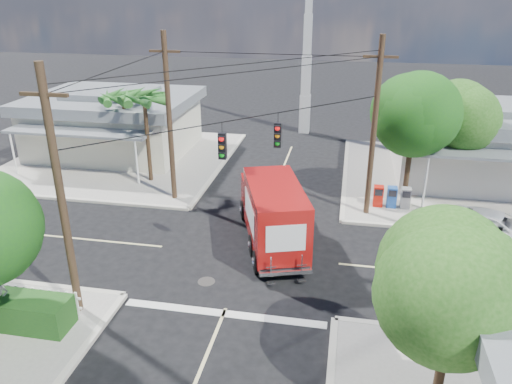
# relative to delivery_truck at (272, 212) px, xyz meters

# --- Properties ---
(ground) EXTENTS (120.00, 120.00, 0.00)m
(ground) POSITION_rel_delivery_truck_xyz_m (-0.89, -1.31, -1.57)
(ground) COLOR black
(ground) RESTS_ON ground
(sidewalk_ne) EXTENTS (14.12, 14.12, 0.14)m
(sidewalk_ne) POSITION_rel_delivery_truck_xyz_m (9.99, 9.57, -1.50)
(sidewalk_ne) COLOR gray
(sidewalk_ne) RESTS_ON ground
(sidewalk_nw) EXTENTS (14.12, 14.12, 0.14)m
(sidewalk_nw) POSITION_rel_delivery_truck_xyz_m (-11.77, 9.57, -1.50)
(sidewalk_nw) COLOR gray
(sidewalk_nw) RESTS_ON ground
(road_markings) EXTENTS (32.00, 32.00, 0.01)m
(road_markings) POSITION_rel_delivery_truck_xyz_m (-0.89, -2.79, -1.57)
(road_markings) COLOR beige
(road_markings) RESTS_ON ground
(building_ne) EXTENTS (11.80, 10.20, 4.50)m
(building_ne) POSITION_rel_delivery_truck_xyz_m (11.61, 10.65, 0.75)
(building_ne) COLOR silver
(building_ne) RESTS_ON sidewalk_ne
(building_nw) EXTENTS (10.80, 10.20, 4.30)m
(building_nw) POSITION_rel_delivery_truck_xyz_m (-12.89, 11.15, 0.65)
(building_nw) COLOR beige
(building_nw) RESTS_ON sidewalk_nw
(radio_tower) EXTENTS (0.80, 0.80, 17.00)m
(radio_tower) POSITION_rel_delivery_truck_xyz_m (-0.39, 18.69, 4.07)
(radio_tower) COLOR silver
(radio_tower) RESTS_ON ground
(tree_ne_front) EXTENTS (4.21, 4.14, 6.66)m
(tree_ne_front) POSITION_rel_delivery_truck_xyz_m (6.32, 5.44, 3.20)
(tree_ne_front) COLOR #422D1C
(tree_ne_front) RESTS_ON sidewalk_ne
(tree_ne_back) EXTENTS (3.77, 3.66, 5.82)m
(tree_ne_back) POSITION_rel_delivery_truck_xyz_m (8.92, 7.64, 2.62)
(tree_ne_back) COLOR #422D1C
(tree_ne_back) RESTS_ON sidewalk_ne
(tree_se) EXTENTS (3.67, 3.54, 5.62)m
(tree_se) POSITION_rel_delivery_truck_xyz_m (6.12, -8.56, 2.47)
(tree_se) COLOR #422D1C
(tree_se) RESTS_ON sidewalk_se
(palm_nw_front) EXTENTS (3.01, 3.08, 5.59)m
(palm_nw_front) POSITION_rel_delivery_truck_xyz_m (-8.39, 6.19, 3.47)
(palm_nw_front) COLOR #422D1C
(palm_nw_front) RESTS_ON sidewalk_nw
(palm_nw_back) EXTENTS (3.01, 3.08, 5.19)m
(palm_nw_back) POSITION_rel_delivery_truck_xyz_m (-10.39, 7.69, 3.10)
(palm_nw_back) COLOR #422D1C
(palm_nw_back) RESTS_ON sidewalk_nw
(utility_poles) EXTENTS (12.00, 10.68, 9.00)m
(utility_poles) POSITION_rel_delivery_truck_xyz_m (-2.47, 0.29, 3.10)
(utility_poles) COLOR #473321
(utility_poles) RESTS_ON ground
(picket_fence) EXTENTS (5.94, 0.06, 1.00)m
(picket_fence) POSITION_rel_delivery_truck_xyz_m (-8.69, -6.91, -0.89)
(picket_fence) COLOR silver
(picket_fence) RESTS_ON sidewalk_sw
(vending_boxes) EXTENTS (1.90, 0.50, 1.10)m
(vending_boxes) POSITION_rel_delivery_truck_xyz_m (5.61, 4.89, -0.88)
(vending_boxes) COLOR #B9150A
(vending_boxes) RESTS_ON sidewalk_ne
(delivery_truck) EXTENTS (4.22, 7.43, 3.09)m
(delivery_truck) POSITION_rel_delivery_truck_xyz_m (0.00, 0.00, 0.00)
(delivery_truck) COLOR black
(delivery_truck) RESTS_ON ground
(parked_car) EXTENTS (5.47, 3.97, 1.38)m
(parked_car) POSITION_rel_delivery_truck_xyz_m (10.13, 2.07, -0.88)
(parked_car) COLOR silver
(parked_car) RESTS_ON ground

